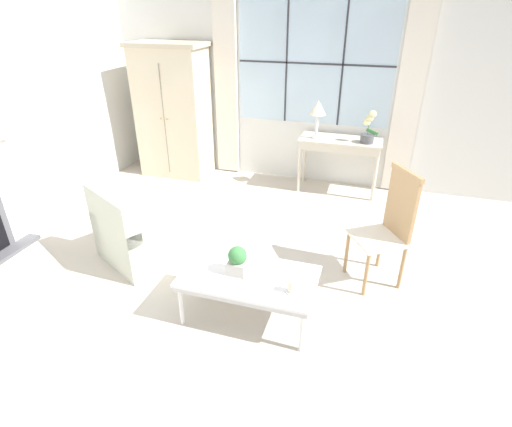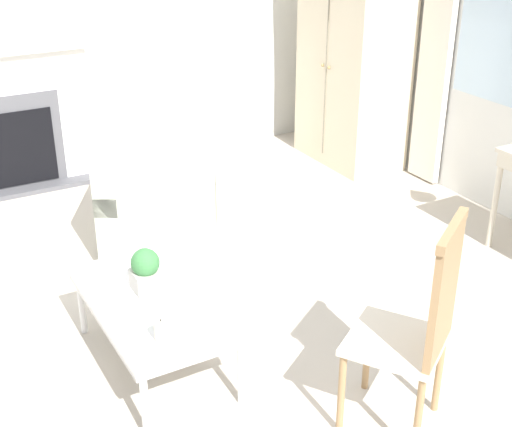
{
  "view_description": "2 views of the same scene",
  "coord_description": "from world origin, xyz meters",
  "px_view_note": "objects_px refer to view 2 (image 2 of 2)",
  "views": [
    {
      "loc": [
        0.94,
        -2.78,
        2.46
      ],
      "look_at": [
        -0.09,
        0.56,
        0.6
      ],
      "focal_mm": 28.0,
      "sensor_mm": 36.0,
      "label": 1
    },
    {
      "loc": [
        3.23,
        -1.34,
        2.5
      ],
      "look_at": [
        0.07,
        0.43,
        0.79
      ],
      "focal_mm": 50.0,
      "sensor_mm": 36.0,
      "label": 2
    }
  ],
  "objects_px": {
    "potted_plant_small": "(146,270)",
    "pillar_candle": "(161,332)",
    "armoire": "(353,59)",
    "side_chair_wooden": "(421,320)",
    "fireplace": "(8,108)",
    "armchair_upholstered": "(155,210)",
    "coffee_table": "(153,305)"
  },
  "relations": [
    {
      "from": "fireplace",
      "to": "coffee_table",
      "type": "bearing_deg",
      "value": 1.89
    },
    {
      "from": "fireplace",
      "to": "side_chair_wooden",
      "type": "distance_m",
      "value": 4.21
    },
    {
      "from": "side_chair_wooden",
      "to": "pillar_candle",
      "type": "bearing_deg",
      "value": -124.57
    },
    {
      "from": "fireplace",
      "to": "coffee_table",
      "type": "xyz_separation_m",
      "value": [
        3.0,
        0.1,
        -0.34
      ]
    },
    {
      "from": "armchair_upholstered",
      "to": "coffee_table",
      "type": "distance_m",
      "value": 1.49
    },
    {
      "from": "armoire",
      "to": "potted_plant_small",
      "type": "xyz_separation_m",
      "value": [
        2.04,
        -2.86,
        -0.42
      ]
    },
    {
      "from": "armoire",
      "to": "armchair_upholstered",
      "type": "xyz_separation_m",
      "value": [
        0.76,
        -2.31,
        -0.71
      ]
    },
    {
      "from": "pillar_candle",
      "to": "fireplace",
      "type": "bearing_deg",
      "value": 179.84
    },
    {
      "from": "side_chair_wooden",
      "to": "pillar_candle",
      "type": "distance_m",
      "value": 1.24
    },
    {
      "from": "side_chair_wooden",
      "to": "potted_plant_small",
      "type": "bearing_deg",
      "value": -142.87
    },
    {
      "from": "side_chair_wooden",
      "to": "armoire",
      "type": "bearing_deg",
      "value": 148.7
    },
    {
      "from": "pillar_candle",
      "to": "potted_plant_small",
      "type": "bearing_deg",
      "value": 166.68
    },
    {
      "from": "armchair_upholstered",
      "to": "pillar_candle",
      "type": "relative_size",
      "value": 8.42
    },
    {
      "from": "armoire",
      "to": "side_chair_wooden",
      "type": "height_order",
      "value": "armoire"
    },
    {
      "from": "fireplace",
      "to": "armoire",
      "type": "height_order",
      "value": "fireplace"
    },
    {
      "from": "potted_plant_small",
      "to": "fireplace",
      "type": "bearing_deg",
      "value": -177.89
    },
    {
      "from": "potted_plant_small",
      "to": "pillar_candle",
      "type": "height_order",
      "value": "potted_plant_small"
    },
    {
      "from": "pillar_candle",
      "to": "armoire",
      "type": "bearing_deg",
      "value": 130.28
    },
    {
      "from": "potted_plant_small",
      "to": "pillar_candle",
      "type": "distance_m",
      "value": 0.51
    },
    {
      "from": "fireplace",
      "to": "potted_plant_small",
      "type": "distance_m",
      "value": 2.91
    },
    {
      "from": "pillar_candle",
      "to": "side_chair_wooden",
      "type": "bearing_deg",
      "value": 55.43
    },
    {
      "from": "armchair_upholstered",
      "to": "armoire",
      "type": "bearing_deg",
      "value": 108.25
    },
    {
      "from": "side_chair_wooden",
      "to": "pillar_candle",
      "type": "height_order",
      "value": "side_chair_wooden"
    },
    {
      "from": "coffee_table",
      "to": "fireplace",
      "type": "bearing_deg",
      "value": -178.11
    },
    {
      "from": "fireplace",
      "to": "coffee_table",
      "type": "height_order",
      "value": "fireplace"
    },
    {
      "from": "armchair_upholstered",
      "to": "pillar_candle",
      "type": "distance_m",
      "value": 1.9
    },
    {
      "from": "armoire",
      "to": "armchair_upholstered",
      "type": "bearing_deg",
      "value": -71.75
    },
    {
      "from": "potted_plant_small",
      "to": "side_chair_wooden",
      "type": "bearing_deg",
      "value": 37.13
    },
    {
      "from": "armchair_upholstered",
      "to": "pillar_candle",
      "type": "xyz_separation_m",
      "value": [
        1.76,
        -0.67,
        0.21
      ]
    },
    {
      "from": "armoire",
      "to": "side_chair_wooden",
      "type": "xyz_separation_m",
      "value": [
        3.23,
        -1.96,
        -0.35
      ]
    },
    {
      "from": "armchair_upholstered",
      "to": "side_chair_wooden",
      "type": "distance_m",
      "value": 2.51
    },
    {
      "from": "coffee_table",
      "to": "pillar_candle",
      "type": "distance_m",
      "value": 0.41
    }
  ]
}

